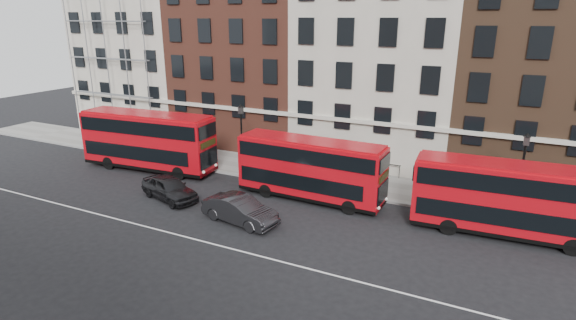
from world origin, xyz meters
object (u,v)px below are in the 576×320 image
at_px(bus_b, 310,168).
at_px(car_front, 240,210).
at_px(bus_a, 147,140).
at_px(bus_c, 507,198).
at_px(car_rear, 169,188).

bearing_deg(bus_b, car_front, -112.71).
relative_size(bus_a, bus_c, 1.10).
relative_size(bus_c, car_rear, 2.18).
bearing_deg(car_rear, car_front, -82.55).
bearing_deg(bus_a, bus_c, -4.62).
relative_size(bus_b, bus_c, 0.98).
distance_m(bus_b, car_front, 5.84).
xyz_separation_m(bus_c, car_front, (-14.31, -5.15, -1.48)).
bearing_deg(bus_b, car_rear, -152.36).
xyz_separation_m(bus_b, car_front, (-2.33, -5.16, -1.45)).
height_order(car_rear, car_front, car_front).
xyz_separation_m(bus_a, bus_b, (14.18, 0.00, -0.26)).
bearing_deg(bus_c, car_rear, -172.25).
height_order(bus_a, car_rear, bus_a).
bearing_deg(bus_a, bus_b, -4.60).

